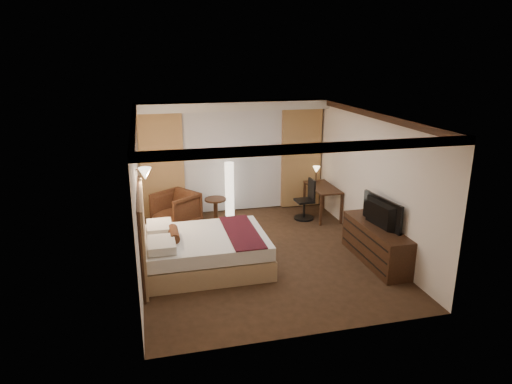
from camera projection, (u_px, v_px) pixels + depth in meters
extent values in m
cube|color=#322113|center=(261.00, 254.00, 8.90)|extent=(4.50, 5.50, 0.01)
cube|color=white|center=(261.00, 115.00, 8.11)|extent=(4.50, 5.50, 0.01)
cube|color=white|center=(233.00, 157.00, 11.06)|extent=(4.50, 0.02, 2.70)
cube|color=white|center=(137.00, 197.00, 7.99)|extent=(0.02, 5.50, 2.70)
cube|color=white|center=(371.00, 180.00, 9.03)|extent=(0.02, 5.50, 2.70)
cube|color=white|center=(234.00, 106.00, 10.46)|extent=(4.50, 0.50, 0.20)
cube|color=silver|center=(233.00, 161.00, 11.02)|extent=(2.48, 0.04, 2.45)
cube|color=tan|center=(162.00, 166.00, 10.57)|extent=(1.00, 0.14, 2.45)
cube|color=tan|center=(301.00, 158.00, 11.35)|extent=(1.00, 0.14, 2.45)
imported|color=#431F14|center=(176.00, 208.00, 10.24)|extent=(1.13, 1.14, 0.87)
imported|color=black|center=(377.00, 209.00, 8.29)|extent=(0.77, 1.19, 0.15)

